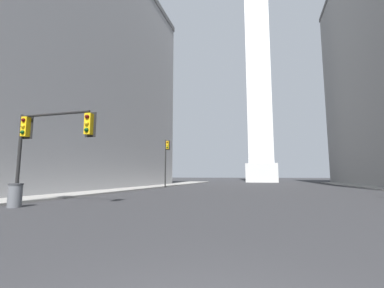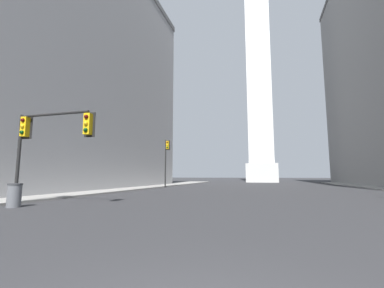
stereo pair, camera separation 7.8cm
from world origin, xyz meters
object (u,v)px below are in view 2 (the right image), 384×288
object	(u,v)px
traffic_light_near_left	(44,134)
trash_bin	(14,195)
traffic_light_mid_left	(166,156)
obelisk	(258,36)

from	to	relation	value
traffic_light_near_left	trash_bin	xyz separation A→B (m)	(-0.52, -1.01, -3.19)
traffic_light_mid_left	trash_bin	bearing A→B (deg)	-87.76
obelisk	trash_bin	world-z (taller)	obelisk
obelisk	traffic_light_near_left	world-z (taller)	obelisk
trash_bin	obelisk	bearing A→B (deg)	78.24
obelisk	traffic_light_mid_left	xyz separation A→B (m)	(-12.22, -31.81, -33.22)
traffic_light_near_left	traffic_light_mid_left	bearing A→B (deg)	93.71
traffic_light_near_left	trash_bin	distance (m)	3.39
traffic_light_near_left	trash_bin	bearing A→B (deg)	-117.05
obelisk	traffic_light_mid_left	bearing A→B (deg)	-111.02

